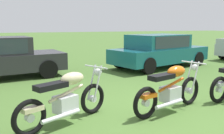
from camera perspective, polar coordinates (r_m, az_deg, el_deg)
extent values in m
plane|color=#476B2D|center=(5.70, 11.43, -9.42)|extent=(120.00, 120.00, 0.00)
torus|color=black|center=(5.25, -4.44, -7.25)|extent=(0.61, 0.36, 0.64)
torus|color=black|center=(4.42, -18.36, -10.98)|extent=(0.61, 0.36, 0.64)
cylinder|color=silver|center=(5.25, -4.44, -7.25)|extent=(0.17, 0.15, 0.14)
cylinder|color=silver|center=(4.42, -18.36, -10.98)|extent=(0.17, 0.15, 0.14)
cylinder|color=silver|center=(5.26, -4.69, -3.47)|extent=(0.26, 0.15, 0.73)
cylinder|color=silver|center=(5.14, -3.30, -3.78)|extent=(0.26, 0.15, 0.73)
cube|color=silver|center=(4.79, -10.60, -8.28)|extent=(0.49, 0.44, 0.32)
cylinder|color=beige|center=(4.75, -10.39, -5.90)|extent=(0.74, 0.40, 0.22)
ellipsoid|color=beige|center=(4.78, -9.06, -2.59)|extent=(0.58, 0.46, 0.24)
cube|color=black|center=(4.51, -13.77, -4.26)|extent=(0.64, 0.48, 0.10)
cube|color=beige|center=(4.41, -17.78, -9.11)|extent=(0.40, 0.32, 0.08)
cylinder|color=silver|center=(5.16, -3.73, 0.02)|extent=(0.30, 0.59, 0.03)
sphere|color=silver|center=(5.23, -3.25, -1.19)|extent=(0.21, 0.21, 0.16)
cylinder|color=silver|center=(4.59, -11.51, -10.96)|extent=(0.76, 0.42, 0.08)
torus|color=black|center=(6.09, 17.33, -5.20)|extent=(0.66, 0.27, 0.66)
torus|color=black|center=(4.98, 7.72, -8.14)|extent=(0.66, 0.27, 0.66)
cylinder|color=silver|center=(6.09, 17.33, -5.20)|extent=(0.16, 0.13, 0.14)
cylinder|color=silver|center=(4.98, 7.72, -8.14)|extent=(0.16, 0.13, 0.14)
cylinder|color=silver|center=(6.11, 17.10, -1.99)|extent=(0.27, 0.11, 0.73)
cylinder|color=silver|center=(6.02, 18.51, -2.25)|extent=(0.27, 0.11, 0.73)
cube|color=silver|center=(5.51, 13.17, -5.98)|extent=(0.47, 0.40, 0.32)
cylinder|color=orange|center=(5.49, 13.44, -3.91)|extent=(0.79, 0.28, 0.23)
ellipsoid|color=orange|center=(5.55, 14.50, -0.95)|extent=(0.57, 0.39, 0.24)
cube|color=black|center=(5.19, 11.29, -2.23)|extent=(0.64, 0.40, 0.10)
cube|color=orange|center=(4.98, 8.23, -6.46)|extent=(0.40, 0.27, 0.08)
cylinder|color=silver|center=(6.04, 18.17, 0.96)|extent=(0.21, 0.62, 0.03)
sphere|color=silver|center=(6.11, 18.42, -0.10)|extent=(0.20, 0.20, 0.16)
cylinder|color=silver|center=(5.29, 12.99, -8.22)|extent=(0.79, 0.30, 0.08)
torus|color=black|center=(6.45, 23.29, -4.79)|extent=(0.65, 0.19, 0.64)
cylinder|color=silver|center=(6.45, 23.29, -4.79)|extent=(0.15, 0.12, 0.14)
cube|color=#B7BABF|center=(6.47, 23.68, -3.50)|extent=(0.38, 0.23, 0.08)
cylinder|color=black|center=(10.46, -16.77, 0.85)|extent=(0.66, 0.30, 0.64)
cylinder|color=black|center=(8.93, -14.39, -0.48)|extent=(0.66, 0.30, 0.64)
cube|color=#19606B|center=(11.15, 10.94, 2.80)|extent=(4.89, 2.94, 0.60)
cube|color=#19606B|center=(10.99, 10.52, 5.76)|extent=(2.86, 2.23, 0.60)
cube|color=#2D3842|center=(10.99, 10.53, 5.86)|extent=(2.50, 2.16, 0.48)
cylinder|color=black|center=(12.93, 12.76, 2.63)|extent=(0.68, 0.38, 0.64)
cylinder|color=black|center=(11.94, 19.02, 1.78)|extent=(0.68, 0.38, 0.64)
cylinder|color=black|center=(10.68, 1.83, 1.43)|extent=(0.68, 0.38, 0.64)
cylinder|color=black|center=(9.46, 8.37, 0.27)|extent=(0.68, 0.38, 0.64)
cylinder|color=black|center=(14.79, 24.11, 2.88)|extent=(0.67, 0.31, 0.64)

